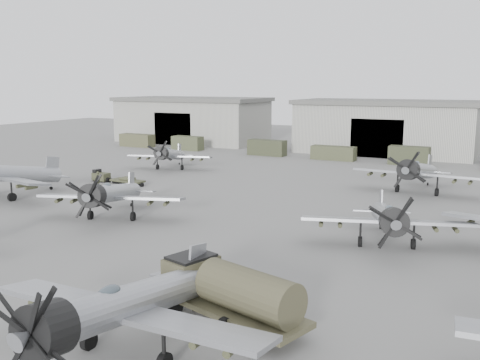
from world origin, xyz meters
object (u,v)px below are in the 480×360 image
object	(u,v)px
tug_trailer	(111,178)
aircraft_mid_1	(110,194)
aircraft_far_1	(417,171)
fuel_tanker	(232,290)
ground_crew	(99,179)
aircraft_far_0	(169,154)
aircraft_near_1	(121,307)
aircraft_mid_2	(388,218)

from	to	relation	value
tug_trailer	aircraft_mid_1	bearing A→B (deg)	-45.75
aircraft_far_1	fuel_tanker	world-z (taller)	aircraft_far_1
aircraft_mid_1	ground_crew	xyz separation A→B (m)	(-11.59, 11.29, -1.43)
aircraft_far_1	tug_trailer	size ratio (longest dim) A/B	1.85
aircraft_far_0	aircraft_mid_1	bearing A→B (deg)	-83.67
aircraft_near_1	tug_trailer	xyz separation A→B (m)	(-27.76, 31.23, -1.85)
aircraft_mid_2	aircraft_far_1	distance (m)	20.28
aircraft_mid_2	aircraft_far_0	xyz separation A→B (m)	(-33.50, 21.51, -0.13)
aircraft_far_1	tug_trailer	xyz separation A→B (m)	(-32.59, -9.75, -1.89)
aircraft_mid_2	tug_trailer	world-z (taller)	aircraft_mid_2
aircraft_mid_1	fuel_tanker	bearing A→B (deg)	-54.90
aircraft_far_1	tug_trailer	world-z (taller)	aircraft_far_1
aircraft_far_0	aircraft_far_1	bearing A→B (deg)	-20.49
aircraft_mid_2	ground_crew	bearing A→B (deg)	148.34
aircraft_near_1	aircraft_mid_1	xyz separation A→B (m)	(-16.10, 17.81, -0.14)
aircraft_mid_2	fuel_tanker	size ratio (longest dim) A/B	1.47
aircraft_near_1	aircraft_mid_2	bearing A→B (deg)	72.94
aircraft_far_0	ground_crew	world-z (taller)	aircraft_far_0
aircraft_near_1	tug_trailer	world-z (taller)	aircraft_near_1
aircraft_far_0	tug_trailer	bearing A→B (deg)	-110.75
aircraft_far_0	ground_crew	distance (m)	13.24
aircraft_mid_1	fuel_tanker	size ratio (longest dim) A/B	1.50
aircraft_far_1	fuel_tanker	xyz separation A→B (m)	(-2.48, -35.85, -0.71)
fuel_tanker	ground_crew	xyz separation A→B (m)	(-30.05, 23.96, -0.90)
aircraft_mid_2	aircraft_far_0	world-z (taller)	aircraft_mid_2
fuel_tanker	aircraft_far_0	bearing A→B (deg)	144.46
aircraft_mid_1	aircraft_mid_2	size ratio (longest dim) A/B	1.02
aircraft_near_1	ground_crew	xyz separation A→B (m)	(-27.69, 29.09, -1.57)
aircraft_mid_2	aircraft_far_1	size ratio (longest dim) A/B	0.90
tug_trailer	ground_crew	bearing A→B (deg)	-84.96
aircraft_near_1	aircraft_mid_1	world-z (taller)	aircraft_near_1
aircraft_mid_2	ground_crew	world-z (taller)	aircraft_mid_2
aircraft_far_1	ground_crew	world-z (taller)	aircraft_far_1
aircraft_mid_2	tug_trailer	size ratio (longest dim) A/B	1.66
fuel_tanker	ground_crew	world-z (taller)	fuel_tanker
aircraft_far_0	ground_crew	bearing A→B (deg)	-110.05
aircraft_near_1	aircraft_mid_1	distance (m)	24.01
aircraft_mid_1	ground_crew	world-z (taller)	aircraft_mid_1
aircraft_far_0	ground_crew	xyz separation A→B (m)	(-0.43, -13.18, -1.24)
aircraft_near_1	tug_trailer	size ratio (longest dim) A/B	1.80
aircraft_near_1	aircraft_far_0	size ratio (longest dim) A/B	1.16
aircraft_mid_1	tug_trailer	xyz separation A→B (m)	(-11.66, 13.43, -1.71)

